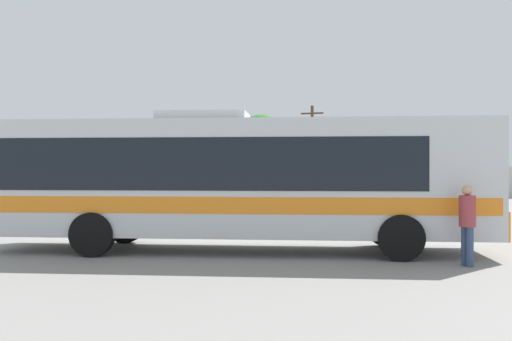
{
  "coord_description": "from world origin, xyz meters",
  "views": [
    {
      "loc": [
        3.22,
        -14.23,
        2.06
      ],
      "look_at": [
        1.54,
        1.91,
        2.0
      ],
      "focal_mm": 39.7,
      "sensor_mm": 36.0,
      "label": 1
    }
  ],
  "objects_px": {
    "utility_pole_near": "(312,148)",
    "roadside_tree_midleft": "(261,134)",
    "parked_car_leftmost_black": "(110,187)",
    "parked_car_second_grey": "(196,187)",
    "coach_bus_silver_orange": "(234,177)",
    "parked_car_third_maroon": "(290,187)",
    "attendant_by_bus_door": "(467,220)",
    "roadside_tree_left": "(119,148)"
  },
  "relations": [
    {
      "from": "utility_pole_near",
      "to": "roadside_tree_midleft",
      "type": "height_order",
      "value": "utility_pole_near"
    },
    {
      "from": "utility_pole_near",
      "to": "roadside_tree_midleft",
      "type": "bearing_deg",
      "value": 152.14
    },
    {
      "from": "parked_car_leftmost_black",
      "to": "parked_car_second_grey",
      "type": "bearing_deg",
      "value": 1.14
    },
    {
      "from": "roadside_tree_midleft",
      "to": "utility_pole_near",
      "type": "bearing_deg",
      "value": -27.86
    },
    {
      "from": "coach_bus_silver_orange",
      "to": "parked_car_third_maroon",
      "type": "distance_m",
      "value": 24.12
    },
    {
      "from": "coach_bus_silver_orange",
      "to": "attendant_by_bus_door",
      "type": "relative_size",
      "value": 7.1
    },
    {
      "from": "parked_car_second_grey",
      "to": "parked_car_leftmost_black",
      "type": "bearing_deg",
      "value": -178.86
    },
    {
      "from": "roadside_tree_midleft",
      "to": "roadside_tree_left",
      "type": "bearing_deg",
      "value": -174.46
    },
    {
      "from": "coach_bus_silver_orange",
      "to": "parked_car_leftmost_black",
      "type": "bearing_deg",
      "value": 116.89
    },
    {
      "from": "parked_car_leftmost_black",
      "to": "parked_car_third_maroon",
      "type": "bearing_deg",
      "value": -0.04
    },
    {
      "from": "parked_car_leftmost_black",
      "to": "parked_car_second_grey",
      "type": "height_order",
      "value": "parked_car_second_grey"
    },
    {
      "from": "parked_car_second_grey",
      "to": "roadside_tree_left",
      "type": "relative_size",
      "value": 0.83
    },
    {
      "from": "coach_bus_silver_orange",
      "to": "roadside_tree_left",
      "type": "relative_size",
      "value": 2.21
    },
    {
      "from": "parked_car_third_maroon",
      "to": "utility_pole_near",
      "type": "xyz_separation_m",
      "value": [
        1.45,
        6.52,
        2.86
      ]
    },
    {
      "from": "parked_car_leftmost_black",
      "to": "parked_car_second_grey",
      "type": "distance_m",
      "value": 6.09
    },
    {
      "from": "utility_pole_near",
      "to": "roadside_tree_left",
      "type": "relative_size",
      "value": 1.27
    },
    {
      "from": "coach_bus_silver_orange",
      "to": "parked_car_third_maroon",
      "type": "bearing_deg",
      "value": 89.16
    },
    {
      "from": "attendant_by_bus_door",
      "to": "roadside_tree_midleft",
      "type": "distance_m",
      "value": 35.6
    },
    {
      "from": "attendant_by_bus_door",
      "to": "roadside_tree_left",
      "type": "bearing_deg",
      "value": 120.25
    },
    {
      "from": "utility_pole_near",
      "to": "parked_car_second_grey",
      "type": "bearing_deg",
      "value": -141.18
    },
    {
      "from": "utility_pole_near",
      "to": "parked_car_leftmost_black",
      "type": "bearing_deg",
      "value": -155.11
    },
    {
      "from": "roadside_tree_left",
      "to": "roadside_tree_midleft",
      "type": "xyz_separation_m",
      "value": [
        11.85,
        1.15,
        1.22
      ]
    },
    {
      "from": "roadside_tree_left",
      "to": "roadside_tree_midleft",
      "type": "relative_size",
      "value": 0.84
    },
    {
      "from": "coach_bus_silver_orange",
      "to": "utility_pole_near",
      "type": "relative_size",
      "value": 1.74
    },
    {
      "from": "parked_car_third_maroon",
      "to": "roadside_tree_left",
      "type": "height_order",
      "value": "roadside_tree_left"
    },
    {
      "from": "parked_car_leftmost_black",
      "to": "roadside_tree_left",
      "type": "distance_m",
      "value": 8.4
    },
    {
      "from": "parked_car_third_maroon",
      "to": "roadside_tree_left",
      "type": "xyz_separation_m",
      "value": [
        -14.62,
        7.6,
        2.93
      ]
    },
    {
      "from": "parked_car_second_grey",
      "to": "utility_pole_near",
      "type": "distance_m",
      "value": 10.58
    },
    {
      "from": "attendant_by_bus_door",
      "to": "roadside_tree_left",
      "type": "distance_m",
      "value": 38.76
    },
    {
      "from": "utility_pole_near",
      "to": "roadside_tree_left",
      "type": "height_order",
      "value": "utility_pole_near"
    },
    {
      "from": "attendant_by_bus_door",
      "to": "parked_car_third_maroon",
      "type": "height_order",
      "value": "attendant_by_bus_door"
    },
    {
      "from": "coach_bus_silver_orange",
      "to": "parked_car_leftmost_black",
      "type": "xyz_separation_m",
      "value": [
        -12.23,
        24.11,
        -1.08
      ]
    },
    {
      "from": "roadside_tree_left",
      "to": "parked_car_second_grey",
      "type": "bearing_deg",
      "value": -42.56
    },
    {
      "from": "attendant_by_bus_door",
      "to": "utility_pole_near",
      "type": "relative_size",
      "value": 0.25
    },
    {
      "from": "attendant_by_bus_door",
      "to": "parked_car_second_grey",
      "type": "height_order",
      "value": "attendant_by_bus_door"
    },
    {
      "from": "parked_car_second_grey",
      "to": "roadside_tree_left",
      "type": "bearing_deg",
      "value": 137.44
    },
    {
      "from": "attendant_by_bus_door",
      "to": "parked_car_leftmost_black",
      "type": "relative_size",
      "value": 0.39
    },
    {
      "from": "roadside_tree_midleft",
      "to": "parked_car_third_maroon",
      "type": "bearing_deg",
      "value": -72.4
    },
    {
      "from": "roadside_tree_left",
      "to": "coach_bus_silver_orange",
      "type": "bearing_deg",
      "value": -65.76
    },
    {
      "from": "coach_bus_silver_orange",
      "to": "parked_car_third_maroon",
      "type": "xyz_separation_m",
      "value": [
        0.35,
        24.1,
        -1.04
      ]
    },
    {
      "from": "attendant_by_bus_door",
      "to": "parked_car_second_grey",
      "type": "xyz_separation_m",
      "value": [
        -11.34,
        25.93,
        -0.16
      ]
    },
    {
      "from": "attendant_by_bus_door",
      "to": "parked_car_leftmost_black",
      "type": "xyz_separation_m",
      "value": [
        -17.43,
        25.81,
        -0.2
      ]
    }
  ]
}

